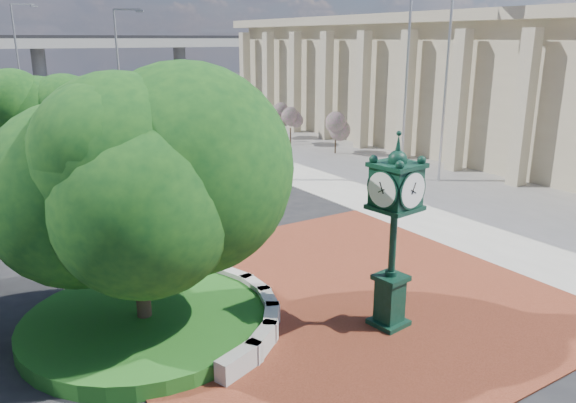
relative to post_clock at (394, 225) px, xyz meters
The scene contains 17 objects.
ground 4.22m from the post_clock, 95.77° to the left, with size 200.00×200.00×0.00m, color black.
plaza 3.50m from the post_clock, 98.37° to the left, with size 12.00×12.00×0.04m, color maroon.
sidewalk 20.67m from the post_clock, 40.10° to the left, with size 20.00×50.00×0.04m, color #9E9B93.
planter_wall 5.05m from the post_clock, 133.45° to the left, with size 2.96×6.77×0.54m.
grass_bed 6.71m from the post_clock, 148.99° to the left, with size 6.10×6.10×0.40m, color #1F4F16.
civic_building 27.85m from the post_clock, 33.14° to the left, with size 17.35×44.00×8.60m.
tree_planter 6.29m from the post_clock, 148.99° to the left, with size 5.20×5.20×6.33m.
tree_street 21.64m from the post_clock, 101.53° to the left, with size 4.40×4.40×5.45m.
post_clock is the anchor object (origin of this frame).
parked_car 38.83m from the post_clock, 85.47° to the left, with size 1.81×4.49×1.53m, color #501B0B.
flagpole_a 15.97m from the post_clock, 45.00° to the left, with size 1.74×0.34×11.24m.
flagpole_b 16.30m from the post_clock, 38.14° to the left, with size 1.69×0.84×11.50m.
street_lamp_near 30.27m from the post_clock, 84.89° to the left, with size 1.90×1.01×9.04m.
street_lamp_far 46.96m from the post_clock, 91.52° to the left, with size 2.25×0.28×10.04m.
shrub_near 22.40m from the post_clock, 55.97° to the left, with size 1.20×1.20×2.20m.
shrub_mid 25.60m from the post_clock, 62.51° to the left, with size 1.20×1.20×2.20m.
shrub_far 28.34m from the post_clock, 63.97° to the left, with size 1.20×1.20×2.20m.
Camera 1 is at (-8.90, -12.69, 7.12)m, focal length 35.00 mm.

